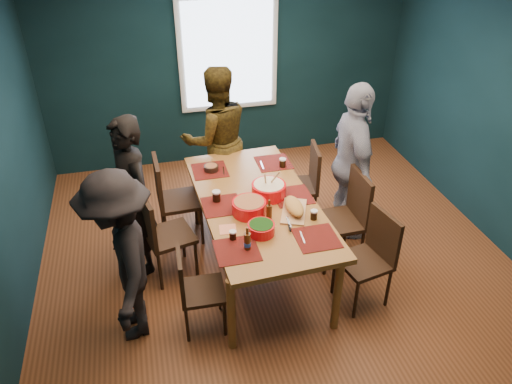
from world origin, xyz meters
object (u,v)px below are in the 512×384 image
bowl_salad (249,207)px  chair_right_far (305,179)px  chair_left_far (170,194)px  person_far_left (132,198)px  chair_left_mid (160,230)px  chair_right_near (372,252)px  cutting_board (294,207)px  person_right (353,164)px  person_back (217,139)px  person_near_left (122,259)px  dining_table (258,207)px  chair_left_near (193,285)px  bowl_herbs (261,228)px  bowl_dumpling (269,189)px  chair_right_mid (348,212)px

bowl_salad → chair_right_far: bearing=45.6°
chair_right_far → bowl_salad: chair_right_far is taller
chair_left_far → person_far_left: 0.62m
chair_left_mid → person_far_left: person_far_left is taller
chair_right_near → cutting_board: size_ratio=1.71×
person_right → chair_right_near: bearing=174.8°
chair_left_far → cutting_board: chair_left_far is taller
person_back → person_near_left: size_ratio=1.08×
person_back → bowl_salad: bearing=83.8°
dining_table → chair_right_far: 1.05m
bowl_salad → cutting_board: (0.42, -0.09, -0.02)m
chair_right_near → chair_left_far: bearing=129.2°
chair_left_far → person_near_left: bearing=-113.6°
chair_left_near → person_near_left: (-0.56, 0.11, 0.32)m
chair_left_far → bowl_herbs: size_ratio=4.20×
chair_right_near → bowl_salad: size_ratio=2.96×
dining_table → bowl_dumpling: 0.21m
chair_left_near → chair_right_mid: bearing=21.5°
person_back → bowl_salad: 1.53m
dining_table → person_back: size_ratio=1.25×
chair_left_far → bowl_salad: (0.69, -0.89, 0.31)m
person_near_left → person_back: bearing=146.9°
person_back → person_right: person_right is taller
chair_right_far → bowl_herbs: chair_right_far is taller
chair_right_mid → person_far_left: size_ratio=0.60×
person_far_left → cutting_board: 1.61m
chair_right_mid → chair_left_far: bearing=154.1°
chair_right_far → chair_right_mid: 0.83m
chair_right_near → cutting_board: 0.85m
chair_right_far → cutting_board: bearing=-106.4°
chair_right_near → person_near_left: (-2.26, 0.13, 0.26)m
person_right → chair_left_near: bearing=124.6°
person_back → cutting_board: (0.46, -1.61, -0.01)m
person_far_left → person_back: bearing=110.3°
chair_left_mid → person_near_left: 0.79m
bowl_herbs → bowl_salad: bearing=95.4°
bowl_herbs → person_near_left: bearing=-177.6°
chair_left_near → person_far_left: 1.15m
chair_right_far → chair_left_mid: bearing=-151.5°
person_back → chair_right_near: bearing=110.8°
person_right → chair_right_mid: bearing=161.0°
person_back → person_near_left: person_back is taller
person_far_left → bowl_dumpling: (1.34, -0.24, 0.05)m
person_far_left → chair_right_mid: bearing=55.0°
chair_right_mid → person_back: bearing=126.5°
dining_table → chair_right_mid: (0.95, -0.09, -0.15)m
chair_right_near → person_right: (0.21, 1.06, 0.35)m
dining_table → person_far_left: bearing=163.1°
chair_left_near → bowl_dumpling: 1.24m
chair_right_far → cutting_board: (-0.46, -0.99, 0.32)m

